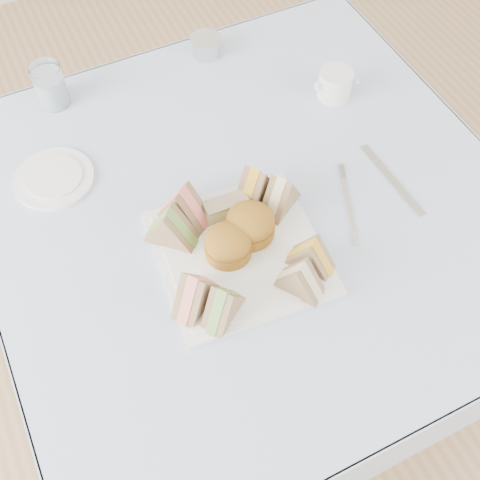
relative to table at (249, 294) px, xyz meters
name	(u,v)px	position (x,y,z in m)	size (l,w,h in m)	color
floor	(247,353)	(0.00, 0.00, -0.37)	(4.00, 4.00, 0.00)	#9E7751
table	(249,294)	(0.00, 0.00, 0.00)	(0.90, 0.90, 0.74)	brown
tablecloth	(251,204)	(0.00, 0.00, 0.37)	(1.02, 1.02, 0.01)	#9BAADA
serving_plate	(240,253)	(-0.07, -0.10, 0.38)	(0.29, 0.29, 0.01)	white
sandwich_fl_a	(195,290)	(-0.19, -0.16, 0.43)	(0.10, 0.05, 0.09)	#987E56
sandwich_fl_b	(223,302)	(-0.15, -0.20, 0.43)	(0.09, 0.04, 0.08)	#987E56
sandwich_fr_a	(312,253)	(0.03, -0.18, 0.43)	(0.09, 0.04, 0.08)	#987E56
sandwich_fr_b	(301,277)	(-0.01, -0.21, 0.43)	(0.09, 0.04, 0.08)	#987E56
sandwich_bl_a	(170,225)	(-0.17, -0.02, 0.43)	(0.10, 0.05, 0.09)	#987E56
sandwich_bl_b	(184,203)	(-0.13, 0.02, 0.43)	(0.10, 0.05, 0.09)	#987E56
sandwich_br_a	(281,193)	(0.04, -0.04, 0.43)	(0.09, 0.04, 0.08)	#987E56
sandwich_br_b	(255,183)	(0.01, 0.00, 0.43)	(0.10, 0.04, 0.09)	#987E56
scone_left	(228,244)	(-0.09, -0.09, 0.42)	(0.09, 0.09, 0.06)	#865710
scone_right	(250,224)	(-0.04, -0.07, 0.42)	(0.09, 0.09, 0.06)	#865710
pastry_slice	(226,208)	(-0.06, -0.01, 0.41)	(0.08, 0.03, 0.04)	#D9CE77
side_plate	(54,178)	(-0.33, 0.23, 0.38)	(0.16, 0.16, 0.01)	white
water_glass	(50,86)	(-0.26, 0.44, 0.42)	(0.07, 0.07, 0.10)	white
tea_strainer	(206,47)	(0.10, 0.44, 0.40)	(0.07, 0.07, 0.04)	silver
knife	(392,179)	(0.28, -0.07, 0.38)	(0.02, 0.20, 0.00)	silver
fork	(350,211)	(0.16, -0.10, 0.38)	(0.01, 0.17, 0.00)	silver
creamer_jug	(335,84)	(0.30, 0.19, 0.41)	(0.07, 0.07, 0.07)	white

